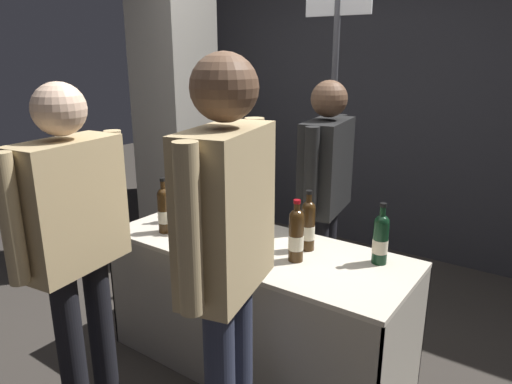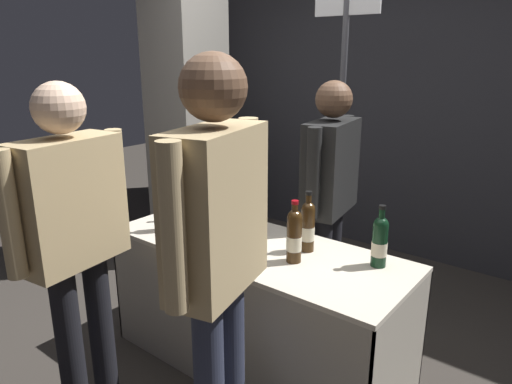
{
  "view_description": "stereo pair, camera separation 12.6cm",
  "coord_description": "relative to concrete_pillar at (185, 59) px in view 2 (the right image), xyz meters",
  "views": [
    {
      "loc": [
        1.34,
        -1.89,
        1.73
      ],
      "look_at": [
        0.0,
        0.0,
        1.04
      ],
      "focal_mm": 32.76,
      "sensor_mm": 36.0,
      "label": 1
    },
    {
      "loc": [
        1.44,
        -1.82,
        1.73
      ],
      "look_at": [
        0.0,
        0.0,
        1.04
      ],
      "focal_mm": 32.76,
      "sensor_mm": 36.0,
      "label": 2
    }
  ],
  "objects": [
    {
      "name": "tasting_table",
      "position": [
        1.53,
        -0.98,
        -1.17
      ],
      "size": [
        1.67,
        0.65,
        0.74
      ],
      "color": "beige",
      "rests_on": "ground_plane"
    },
    {
      "name": "display_bottle_0",
      "position": [
        0.98,
        -1.12,
        -0.8
      ],
      "size": [
        0.07,
        0.07,
        0.32
      ],
      "color": "#38230F",
      "rests_on": "tasting_table"
    },
    {
      "name": "featured_wine_bottle",
      "position": [
        2.15,
        -0.81,
        -0.81
      ],
      "size": [
        0.08,
        0.08,
        0.31
      ],
      "color": "black",
      "rests_on": "tasting_table"
    },
    {
      "name": "display_bottle_6",
      "position": [
        1.13,
        -1.01,
        -0.79
      ],
      "size": [
        0.07,
        0.07,
        0.34
      ],
      "color": "black",
      "rests_on": "tasting_table"
    },
    {
      "name": "display_bottle_1",
      "position": [
        1.8,
        -1.02,
        -0.8
      ],
      "size": [
        0.08,
        0.08,
        0.32
      ],
      "color": "#38230F",
      "rests_on": "tasting_table"
    },
    {
      "name": "vendor_presenter",
      "position": [
        1.62,
        -0.36,
        -0.73
      ],
      "size": [
        0.28,
        0.63,
        1.58
      ],
      "rotation": [
        0.0,
        0.0,
        -1.41
      ],
      "color": "black",
      "rests_on": "ground_plane"
    },
    {
      "name": "wine_glass_mid",
      "position": [
        1.42,
        -0.83,
        -0.84
      ],
      "size": [
        0.07,
        0.07,
        0.14
      ],
      "color": "silver",
      "rests_on": "tasting_table"
    },
    {
      "name": "wine_glass_near_vendor",
      "position": [
        1.3,
        -1.14,
        -0.83
      ],
      "size": [
        0.08,
        0.08,
        0.15
      ],
      "color": "silver",
      "rests_on": "tasting_table"
    },
    {
      "name": "taster_foreground_right",
      "position": [
        1.1,
        -1.77,
        -0.7
      ],
      "size": [
        0.27,
        0.64,
        1.62
      ],
      "rotation": [
        0.0,
        0.0,
        1.7
      ],
      "color": "black",
      "rests_on": "ground_plane"
    },
    {
      "name": "concrete_pillar",
      "position": [
        0.0,
        0.0,
        0.0
      ],
      "size": [
        0.52,
        0.52,
        3.36
      ],
      "primitive_type": "cube",
      "color": "gray",
      "rests_on": "ground_plane"
    },
    {
      "name": "booth_signpost",
      "position": [
        1.39,
        0.16,
        -0.35
      ],
      "size": [
        0.48,
        0.04,
        2.18
      ],
      "color": "#47474C",
      "rests_on": "ground_plane"
    },
    {
      "name": "display_bottle_3",
      "position": [
        0.92,
        -0.94,
        -0.81
      ],
      "size": [
        0.07,
        0.07,
        0.31
      ],
      "color": "#38230F",
      "rests_on": "tasting_table"
    },
    {
      "name": "back_partition",
      "position": [
        1.53,
        1.13,
        -0.39
      ],
      "size": [
        6.63,
        0.12,
        2.57
      ],
      "primitive_type": "cube",
      "color": "#2D2D33",
      "rests_on": "ground_plane"
    },
    {
      "name": "display_bottle_5",
      "position": [
        1.38,
        -0.96,
        -0.8
      ],
      "size": [
        0.07,
        0.07,
        0.34
      ],
      "color": "#192333",
      "rests_on": "tasting_table"
    },
    {
      "name": "ground_plane",
      "position": [
        1.53,
        -0.98,
        -1.68
      ],
      "size": [
        12.0,
        12.0,
        0.0
      ],
      "primitive_type": "plane",
      "color": "#38332D"
    },
    {
      "name": "display_bottle_4",
      "position": [
        1.78,
        -0.87,
        -0.8
      ],
      "size": [
        0.07,
        0.07,
        0.32
      ],
      "color": "#38230F",
      "rests_on": "tasting_table"
    },
    {
      "name": "taster_foreground_left",
      "position": [
        1.85,
        -1.62,
        -0.62
      ],
      "size": [
        0.31,
        0.62,
        1.74
      ],
      "rotation": [
        0.0,
        0.0,
        1.81
      ],
      "color": "#2D3347",
      "rests_on": "ground_plane"
    },
    {
      "name": "display_bottle_2",
      "position": [
        1.62,
        -1.08,
        -0.81
      ],
      "size": [
        0.07,
        0.07,
        0.31
      ],
      "color": "#192333",
      "rests_on": "tasting_table"
    }
  ]
}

